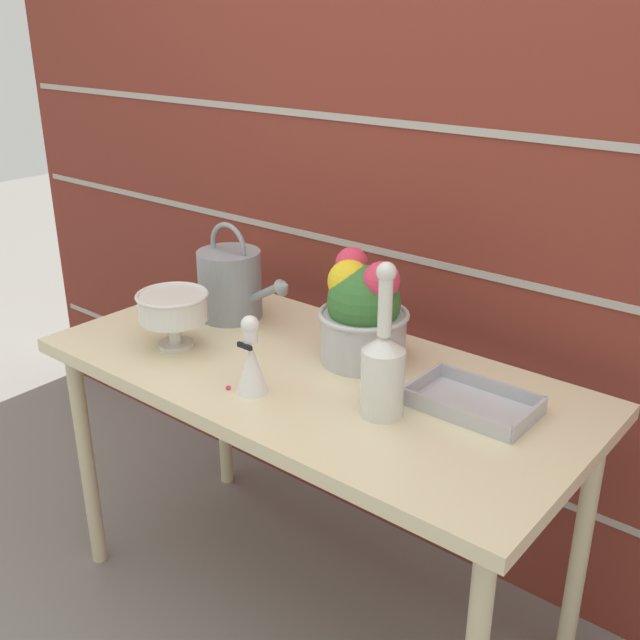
{
  "coord_description": "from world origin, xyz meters",
  "views": [
    {
      "loc": [
        1.07,
        -1.26,
        1.55
      ],
      "look_at": [
        0.0,
        0.03,
        0.86
      ],
      "focal_mm": 42.0,
      "sensor_mm": 36.0,
      "label": 1
    }
  ],
  "objects_px": {
    "watering_can": "(231,283)",
    "flower_planter": "(363,312)",
    "crystal_pedestal_bowl": "(173,308)",
    "wire_tray": "(473,404)",
    "glass_decanter": "(383,367)",
    "figurine_vase": "(251,362)"
  },
  "relations": [
    {
      "from": "watering_can",
      "to": "figurine_vase",
      "type": "bearing_deg",
      "value": -38.75
    },
    {
      "from": "figurine_vase",
      "to": "watering_can",
      "type": "bearing_deg",
      "value": 141.25
    },
    {
      "from": "crystal_pedestal_bowl",
      "to": "wire_tray",
      "type": "relative_size",
      "value": 0.68
    },
    {
      "from": "watering_can",
      "to": "wire_tray",
      "type": "height_order",
      "value": "watering_can"
    },
    {
      "from": "watering_can",
      "to": "figurine_vase",
      "type": "xyz_separation_m",
      "value": [
        0.37,
        -0.29,
        -0.03
      ]
    },
    {
      "from": "glass_decanter",
      "to": "figurine_vase",
      "type": "distance_m",
      "value": 0.31
    },
    {
      "from": "crystal_pedestal_bowl",
      "to": "wire_tray",
      "type": "distance_m",
      "value": 0.79
    },
    {
      "from": "watering_can",
      "to": "crystal_pedestal_bowl",
      "type": "bearing_deg",
      "value": -81.91
    },
    {
      "from": "watering_can",
      "to": "flower_planter",
      "type": "height_order",
      "value": "same"
    },
    {
      "from": "glass_decanter",
      "to": "wire_tray",
      "type": "distance_m",
      "value": 0.23
    },
    {
      "from": "figurine_vase",
      "to": "flower_planter",
      "type": "bearing_deg",
      "value": 73.05
    },
    {
      "from": "wire_tray",
      "to": "flower_planter",
      "type": "bearing_deg",
      "value": 172.21
    },
    {
      "from": "glass_decanter",
      "to": "watering_can",
      "type": "bearing_deg",
      "value": 164.01
    },
    {
      "from": "flower_planter",
      "to": "figurine_vase",
      "type": "relative_size",
      "value": 1.46
    },
    {
      "from": "flower_planter",
      "to": "glass_decanter",
      "type": "distance_m",
      "value": 0.28
    },
    {
      "from": "crystal_pedestal_bowl",
      "to": "watering_can",
      "type": "bearing_deg",
      "value": 98.09
    },
    {
      "from": "crystal_pedestal_bowl",
      "to": "glass_decanter",
      "type": "bearing_deg",
      "value": 4.72
    },
    {
      "from": "crystal_pedestal_bowl",
      "to": "glass_decanter",
      "type": "xyz_separation_m",
      "value": [
        0.62,
        0.05,
        0.01
      ]
    },
    {
      "from": "watering_can",
      "to": "figurine_vase",
      "type": "height_order",
      "value": "watering_can"
    },
    {
      "from": "watering_can",
      "to": "glass_decanter",
      "type": "bearing_deg",
      "value": -15.99
    },
    {
      "from": "crystal_pedestal_bowl",
      "to": "flower_planter",
      "type": "height_order",
      "value": "flower_planter"
    },
    {
      "from": "watering_can",
      "to": "crystal_pedestal_bowl",
      "type": "relative_size",
      "value": 1.73
    }
  ]
}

